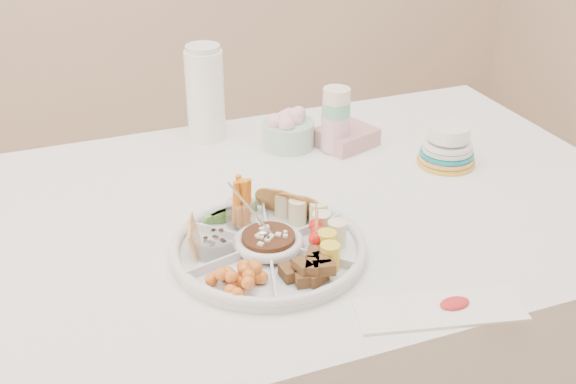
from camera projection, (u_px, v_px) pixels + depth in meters
name	position (u px, v px, depth m)	size (l,w,h in m)	color
dining_table	(304.00, 334.00, 1.79)	(1.52, 1.02, 0.76)	white
party_tray	(269.00, 245.00, 1.41)	(0.38, 0.38, 0.04)	silver
bean_dip	(268.00, 242.00, 1.41)	(0.10, 0.10, 0.04)	#593218
tortillas	(295.00, 206.00, 1.51)	(0.09, 0.09, 0.05)	#B47145
carrot_cucumber	(233.00, 200.00, 1.49)	(0.12, 0.12, 0.11)	orange
pita_raisins	(201.00, 239.00, 1.39)	(0.12, 0.12, 0.07)	tan
cherries	(237.00, 274.00, 1.30)	(0.11, 0.11, 0.04)	#EA8A42
granola_chunks	(309.00, 270.00, 1.31)	(0.11, 0.11, 0.05)	brown
banana_tomato	(335.00, 226.00, 1.41)	(0.12, 0.12, 0.10)	#FCDF67
cup_stack	(336.00, 113.00, 1.80)	(0.07, 0.07, 0.20)	silver
thermos	(205.00, 92.00, 1.86)	(0.10, 0.10, 0.26)	white
flower_bowl	(288.00, 128.00, 1.85)	(0.13, 0.13, 0.10)	silver
napkin_stack	(346.00, 137.00, 1.86)	(0.14, 0.12, 0.05)	#CC8F8E
plate_stack	(447.00, 147.00, 1.76)	(0.14, 0.14, 0.09)	yellow
placemat	(440.00, 310.00, 1.26)	(0.30, 0.10, 0.01)	white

